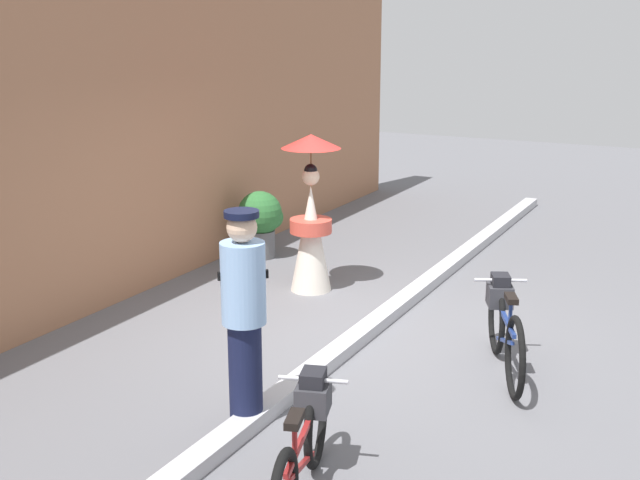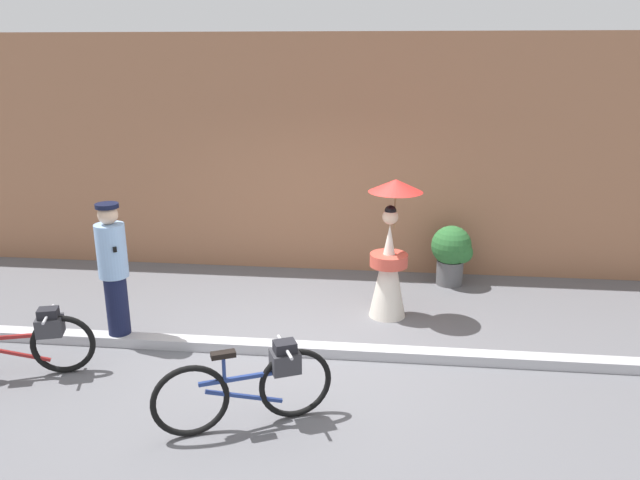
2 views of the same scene
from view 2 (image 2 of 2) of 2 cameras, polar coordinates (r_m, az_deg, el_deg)
name	(u,v)px [view 2 (image 2 of 2)]	position (r m, az deg, el deg)	size (l,w,h in m)	color
ground_plane	(291,353)	(7.19, -2.69, -10.52)	(30.00, 30.00, 0.00)	slate
building_wall	(320,155)	(9.56, 0.04, 7.98)	(14.00, 0.40, 3.63)	#9E6B4C
sidewalk_curb	(291,348)	(7.16, -2.69, -10.09)	(14.00, 0.20, 0.12)	#B2B2B7
bicycle_near_officer	(18,343)	(7.27, -26.40, -8.59)	(1.67, 0.65, 0.76)	black
bicycle_far_side	(253,384)	(5.77, -6.30, -13.23)	(1.56, 0.76, 0.80)	black
person_officer	(114,270)	(7.47, -18.75, -2.69)	(0.34, 0.34, 1.71)	#141938
person_with_parasol	(390,253)	(7.87, 6.55, -1.24)	(0.69, 0.69, 1.83)	silver
potted_plant_by_door	(452,251)	(9.23, 12.26, -1.06)	(0.61, 0.59, 0.90)	#59595B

